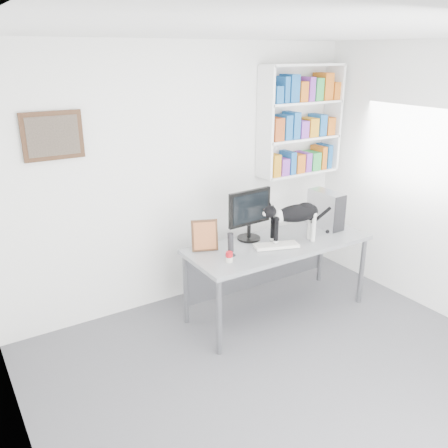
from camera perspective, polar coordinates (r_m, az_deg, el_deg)
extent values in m
cube|color=#535358|center=(4.11, 9.95, -19.20)|extent=(4.00, 4.00, 0.01)
cube|color=white|center=(3.20, 13.02, 21.56)|extent=(4.00, 4.00, 0.01)
cube|color=white|center=(4.99, -4.59, 5.65)|extent=(4.00, 0.01, 2.70)
cube|color=white|center=(2.61, -23.40, -9.99)|extent=(0.01, 4.00, 2.70)
cube|color=white|center=(5.56, 9.18, 12.19)|extent=(1.03, 0.28, 1.24)
cube|color=#432615|center=(4.41, -19.92, 9.95)|extent=(0.52, 0.04, 0.42)
cube|color=gray|center=(4.93, 6.43, -6.45)|extent=(1.90, 0.75, 0.79)
cube|color=black|center=(4.73, 3.05, 1.15)|extent=(0.51, 0.26, 0.53)
cube|color=silver|center=(4.65, 6.31, -2.58)|extent=(0.46, 0.30, 0.03)
cube|color=silver|center=(5.21, 12.13, 1.73)|extent=(0.19, 0.41, 0.40)
cylinder|color=black|center=(4.40, 0.80, -2.41)|extent=(0.13, 0.13, 0.23)
cube|color=#432615|center=(4.50, -2.35, -1.32)|extent=(0.27, 0.19, 0.31)
cylinder|color=#B40F18|center=(4.29, 0.63, -3.99)|extent=(0.08, 0.08, 0.10)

